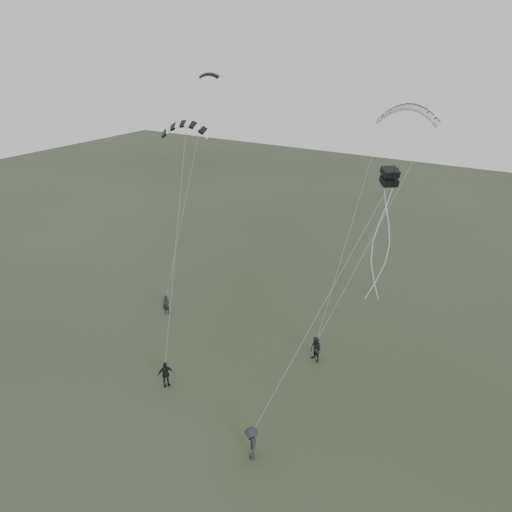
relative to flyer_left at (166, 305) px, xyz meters
The scene contains 9 objects.
ground 9.81m from the flyer_left, 39.11° to the right, with size 140.00×140.00×0.00m, color #2E3B25.
flyer_left is the anchor object (origin of this frame).
flyer_right 12.60m from the flyer_left, ahead, with size 0.87×0.68×1.79m, color #222227.
flyer_center 8.96m from the flyer_left, 49.26° to the right, with size 0.98×0.41×1.67m, color black.
flyer_far 16.15m from the flyer_left, 33.65° to the right, with size 1.23×0.70×1.90m, color #27272C.
kite_dark_small 17.63m from the flyer_left, 84.72° to the left, with size 1.44×0.43×0.49m, color black, non-canonical shape.
kite_pale_large 22.70m from the flyer_left, 33.17° to the left, with size 4.19×0.94×1.70m, color #A3A5A8, non-canonical shape.
kite_striped 14.37m from the flyer_left, ahead, with size 3.15×0.79×1.22m, color black, non-canonical shape.
kite_box 21.23m from the flyer_left, ahead, with size 0.74×0.74×0.76m, color black, non-canonical shape.
Camera 1 is at (16.23, -19.14, 19.68)m, focal length 35.00 mm.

